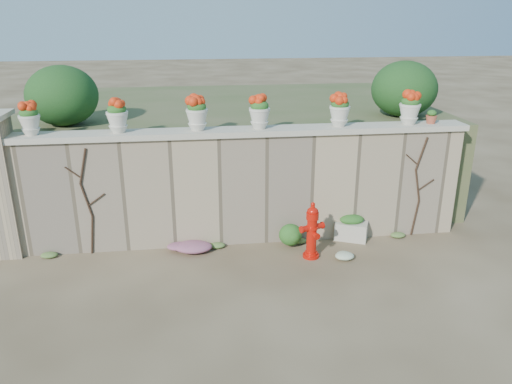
{
  "coord_description": "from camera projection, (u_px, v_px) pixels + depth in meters",
  "views": [
    {
      "loc": [
        -0.86,
        -6.62,
        4.0
      ],
      "look_at": [
        0.19,
        1.4,
        1.07
      ],
      "focal_mm": 35.0,
      "sensor_mm": 36.0,
      "label": 1
    }
  ],
  "objects": [
    {
      "name": "urn_pot_4",
      "position": [
        340.0,
        110.0,
        8.72
      ],
      "size": [
        0.36,
        0.36,
        0.57
      ],
      "color": "beige",
      "rests_on": "wall_cap"
    },
    {
      "name": "urn_pot_0",
      "position": [
        29.0,
        119.0,
        8.09
      ],
      "size": [
        0.34,
        0.34,
        0.53
      ],
      "color": "beige",
      "rests_on": "wall_cap"
    },
    {
      "name": "raised_fill",
      "position": [
        229.0,
        145.0,
        11.96
      ],
      "size": [
        9.0,
        6.0,
        2.0
      ],
      "primitive_type": "cube",
      "color": "#384C23",
      "rests_on": "ground"
    },
    {
      "name": "terracotta_pot",
      "position": [
        431.0,
        117.0,
        8.99
      ],
      "size": [
        0.2,
        0.2,
        0.24
      ],
      "color": "#A54A32",
      "rests_on": "wall_cap"
    },
    {
      "name": "urn_pot_5",
      "position": [
        410.0,
        108.0,
        8.87
      ],
      "size": [
        0.38,
        0.38,
        0.59
      ],
      "color": "beige",
      "rests_on": "wall_cap"
    },
    {
      "name": "magenta_clump",
      "position": [
        185.0,
        246.0,
        8.79
      ],
      "size": [
        0.87,
        0.58,
        0.23
      ],
      "primitive_type": "ellipsoid",
      "color": "#C42795",
      "rests_on": "ground"
    },
    {
      "name": "vine_left",
      "position": [
        87.0,
        201.0,
        8.45
      ],
      "size": [
        0.6,
        0.04,
        1.91
      ],
      "color": "black",
      "rests_on": "ground"
    },
    {
      "name": "fire_hydrant",
      "position": [
        312.0,
        230.0,
        8.48
      ],
      "size": [
        0.44,
        0.31,
        1.0
      ],
      "rotation": [
        0.0,
        0.0,
        0.33
      ],
      "color": "#BC1107",
      "rests_on": "ground"
    },
    {
      "name": "urn_pot_2",
      "position": [
        197.0,
        113.0,
        8.41
      ],
      "size": [
        0.37,
        0.37,
        0.58
      ],
      "color": "beige",
      "rests_on": "wall_cap"
    },
    {
      "name": "back_shrub_right",
      "position": [
        404.0,
        89.0,
        9.99
      ],
      "size": [
        1.3,
        1.3,
        1.1
      ],
      "primitive_type": "ellipsoid",
      "color": "#143814",
      "rests_on": "raised_fill"
    },
    {
      "name": "back_shrub_left",
      "position": [
        62.0,
        96.0,
        9.18
      ],
      "size": [
        1.3,
        1.3,
        1.1
      ],
      "primitive_type": "ellipsoid",
      "color": "#143814",
      "rests_on": "raised_fill"
    },
    {
      "name": "green_shrub",
      "position": [
        292.0,
        234.0,
        8.88
      ],
      "size": [
        0.58,
        0.53,
        0.55
      ],
      "primitive_type": "ellipsoid",
      "color": "#1E5119",
      "rests_on": "ground"
    },
    {
      "name": "urn_pot_1",
      "position": [
        117.0,
        116.0,
        8.25
      ],
      "size": [
        0.36,
        0.36,
        0.56
      ],
      "color": "beige",
      "rests_on": "wall_cap"
    },
    {
      "name": "white_flowers",
      "position": [
        341.0,
        255.0,
        8.53
      ],
      "size": [
        0.44,
        0.35,
        0.16
      ],
      "primitive_type": "ellipsoid",
      "color": "white",
      "rests_on": "ground"
    },
    {
      "name": "planter_box",
      "position": [
        351.0,
        228.0,
        9.25
      ],
      "size": [
        0.67,
        0.55,
        0.48
      ],
      "rotation": [
        0.0,
        0.0,
        -0.43
      ],
      "color": "beige",
      "rests_on": "ground"
    },
    {
      "name": "ground",
      "position": [
        255.0,
        289.0,
        7.64
      ],
      "size": [
        80.0,
        80.0,
        0.0
      ],
      "primitive_type": "plane",
      "color": "#4C3C26",
      "rests_on": "ground"
    },
    {
      "name": "urn_pot_3",
      "position": [
        259.0,
        112.0,
        8.54
      ],
      "size": [
        0.36,
        0.36,
        0.57
      ],
      "color": "beige",
      "rests_on": "wall_cap"
    },
    {
      "name": "stone_wall",
      "position": [
        243.0,
        189.0,
        8.98
      ],
      "size": [
        8.0,
        0.4,
        2.0
      ],
      "primitive_type": "cube",
      "color": "#9D8969",
      "rests_on": "ground"
    },
    {
      "name": "wall_cap",
      "position": [
        242.0,
        132.0,
        8.62
      ],
      "size": [
        8.1,
        0.52,
        0.1
      ],
      "primitive_type": "cube",
      "color": "beige",
      "rests_on": "stone_wall"
    },
    {
      "name": "vine_right",
      "position": [
        418.0,
        186.0,
        9.17
      ],
      "size": [
        0.6,
        0.04,
        1.91
      ],
      "color": "black",
      "rests_on": "ground"
    }
  ]
}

